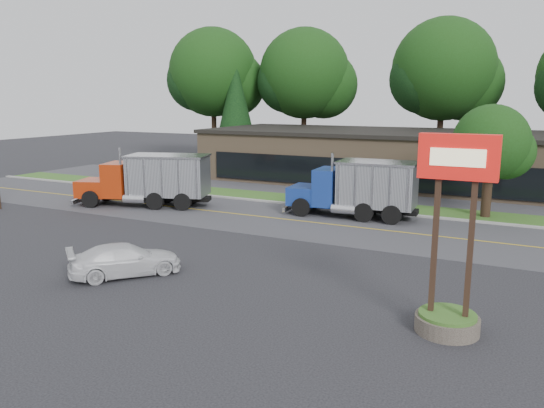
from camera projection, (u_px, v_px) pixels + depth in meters
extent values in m
plane|color=#39393E|center=(203.00, 262.00, 22.83)|extent=(140.00, 140.00, 0.00)
cube|color=#4C4C50|center=(290.00, 220.00, 30.72)|extent=(60.00, 8.00, 0.02)
cube|color=gold|center=(290.00, 220.00, 30.72)|extent=(60.00, 0.12, 0.01)
cube|color=#9E9E99|center=(318.00, 207.00, 34.40)|extent=(60.00, 0.30, 0.12)
cube|color=#305C1F|center=(327.00, 202.00, 35.97)|extent=(60.00, 3.40, 0.03)
cube|color=#4C4C50|center=(351.00, 191.00, 40.35)|extent=(60.00, 7.00, 0.02)
cube|color=#8E7257|center=(397.00, 158.00, 44.34)|extent=(32.00, 12.00, 4.00)
cylinder|color=#6B6054|center=(447.00, 324.00, 15.96)|extent=(1.90, 1.90, 0.50)
cylinder|color=#305C1F|center=(448.00, 315.00, 15.90)|extent=(1.70, 1.70, 0.10)
cube|color=#332116|center=(435.00, 247.00, 15.72)|extent=(0.16, 0.16, 5.00)
cube|color=#332116|center=(470.00, 251.00, 15.28)|extent=(0.16, 0.16, 5.00)
cube|color=red|center=(458.00, 157.00, 14.98)|extent=(2.20, 0.35, 1.30)
cube|color=beige|center=(457.00, 158.00, 14.81)|extent=(1.50, 0.04, 0.50)
cube|color=beige|center=(459.00, 156.00, 15.14)|extent=(1.50, 0.04, 0.50)
cylinder|color=#382619|center=(214.00, 138.00, 59.17)|extent=(0.56, 0.56, 5.24)
sphere|color=#183B10|center=(213.00, 72.00, 57.78)|extent=(9.59, 9.59, 9.59)
sphere|color=#183B10|center=(233.00, 84.00, 58.27)|extent=(7.19, 7.19, 7.19)
sphere|color=black|center=(197.00, 81.00, 57.83)|extent=(6.59, 6.59, 6.59)
cylinder|color=#382619|center=(304.00, 140.00, 56.53)|extent=(0.56, 0.56, 5.11)
sphere|color=#183B10|center=(304.00, 73.00, 55.17)|extent=(9.35, 9.35, 9.35)
sphere|color=#183B10|center=(324.00, 85.00, 55.65)|extent=(7.01, 7.01, 7.01)
sphere|color=black|center=(288.00, 82.00, 55.22)|extent=(6.43, 6.43, 6.43)
cylinder|color=#382619|center=(439.00, 145.00, 50.35)|extent=(0.56, 0.56, 5.16)
sphere|color=#183B10|center=(444.00, 69.00, 48.98)|extent=(9.44, 9.44, 9.44)
sphere|color=#183B10|center=(464.00, 82.00, 49.46)|extent=(7.08, 7.08, 7.08)
sphere|color=black|center=(425.00, 79.00, 49.03)|extent=(6.49, 6.49, 6.49)
cylinder|color=#382619|center=(236.00, 160.00, 56.07)|extent=(0.44, 0.44, 1.00)
cone|color=black|center=(236.00, 107.00, 54.98)|extent=(4.86, 4.86, 9.93)
cylinder|color=#382619|center=(486.00, 197.00, 31.33)|extent=(0.56, 0.56, 2.39)
sphere|color=#183B10|center=(491.00, 142.00, 30.69)|extent=(4.38, 4.38, 4.38)
sphere|color=#183B10|center=(506.00, 151.00, 30.92)|extent=(3.28, 3.28, 3.28)
sphere|color=black|center=(477.00, 149.00, 30.72)|extent=(3.01, 3.01, 3.01)
cube|color=black|center=(148.00, 197.00, 34.71)|extent=(8.18, 3.59, 0.28)
cube|color=#B32E0C|center=(96.00, 188.00, 35.10)|extent=(2.61, 2.81, 1.10)
cube|color=#B32E0C|center=(118.00, 179.00, 34.76)|extent=(2.13, 2.73, 2.20)
cube|color=black|center=(109.00, 173.00, 34.77)|extent=(0.73, 2.01, 0.90)
cube|color=silver|center=(168.00, 176.00, 34.23)|extent=(5.49, 3.95, 2.50)
cube|color=silver|center=(168.00, 156.00, 33.97)|extent=(5.68, 4.14, 0.12)
cylinder|color=black|center=(107.00, 193.00, 36.30)|extent=(1.15, 0.68, 1.10)
cylinder|color=black|center=(91.00, 199.00, 34.07)|extent=(1.15, 0.68, 1.10)
cylinder|color=black|center=(180.00, 195.00, 35.58)|extent=(1.15, 0.68, 1.10)
cylinder|color=black|center=(169.00, 201.00, 33.34)|extent=(1.15, 0.68, 1.10)
cube|color=black|center=(355.00, 208.00, 31.44)|extent=(7.30, 1.45, 0.28)
cube|color=navy|center=(305.00, 195.00, 32.54)|extent=(1.87, 2.40, 1.10)
cube|color=navy|center=(328.00, 187.00, 31.88)|extent=(1.41, 2.47, 2.20)
cube|color=black|center=(319.00, 179.00, 32.01)|extent=(0.19, 2.10, 0.90)
cube|color=silver|center=(377.00, 185.00, 30.67)|extent=(4.48, 2.76, 2.50)
cube|color=silver|center=(378.00, 162.00, 30.41)|extent=(4.64, 2.92, 0.12)
cylinder|color=black|center=(314.00, 200.00, 33.63)|extent=(1.12, 0.42, 1.10)
cylinder|color=black|center=(301.00, 207.00, 31.55)|extent=(1.12, 0.42, 1.10)
cylinder|color=black|center=(386.00, 206.00, 31.86)|extent=(1.12, 0.42, 1.10)
cylinder|color=black|center=(378.00, 214.00, 29.79)|extent=(1.12, 0.42, 1.10)
imported|color=silver|center=(125.00, 260.00, 21.06)|extent=(4.11, 4.49, 1.26)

